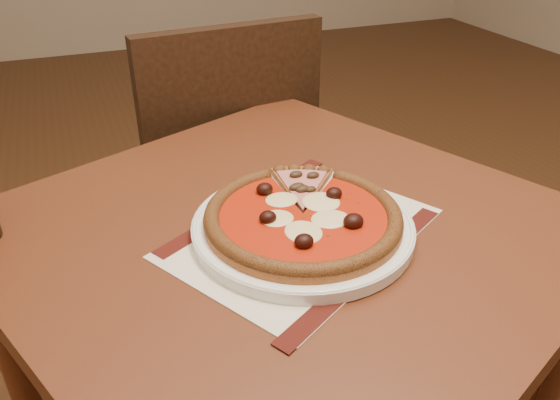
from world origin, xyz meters
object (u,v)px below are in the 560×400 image
object	(u,v)px
chair_far	(220,170)
pizza	(303,216)
table	(284,275)
plate	(303,227)

from	to	relation	value
chair_far	pizza	size ratio (longest dim) A/B	3.21
table	plate	world-z (taller)	plate
chair_far	pizza	world-z (taller)	chair_far
table	plate	distance (m)	0.12
chair_far	plate	world-z (taller)	chair_far
chair_far	pizza	distance (m)	0.70
plate	pizza	size ratio (longest dim) A/B	1.13
plate	pizza	xyz separation A→B (m)	(-0.00, -0.00, 0.02)
chair_far	plate	bearing A→B (deg)	79.86
table	pizza	world-z (taller)	pizza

